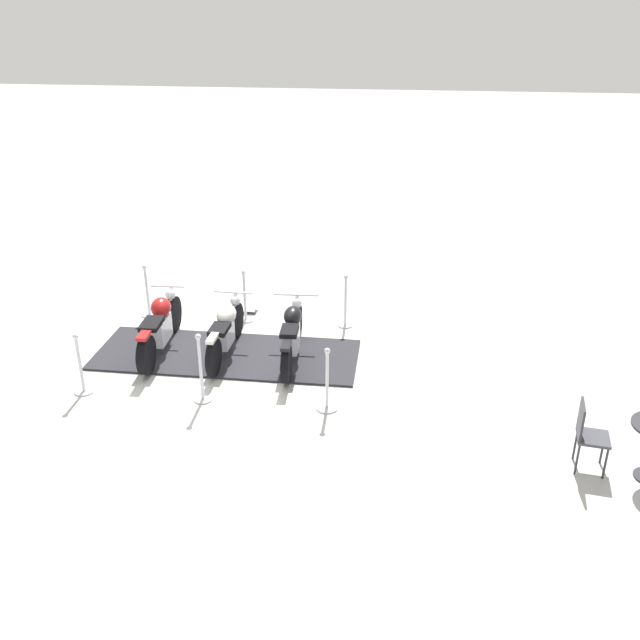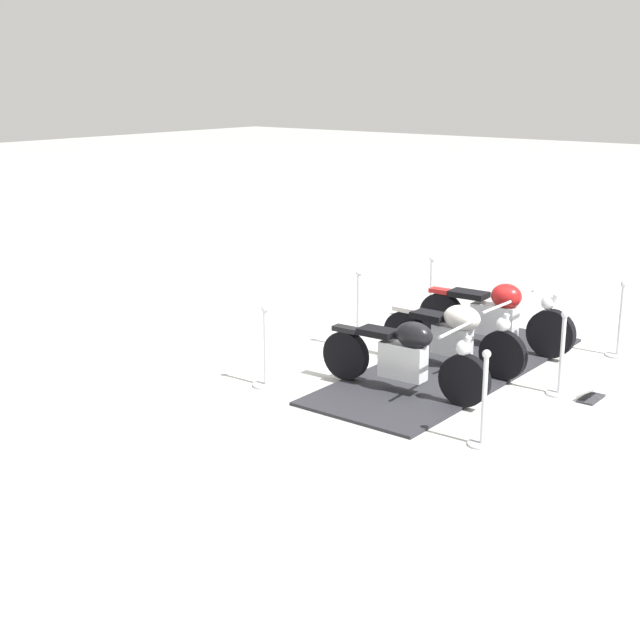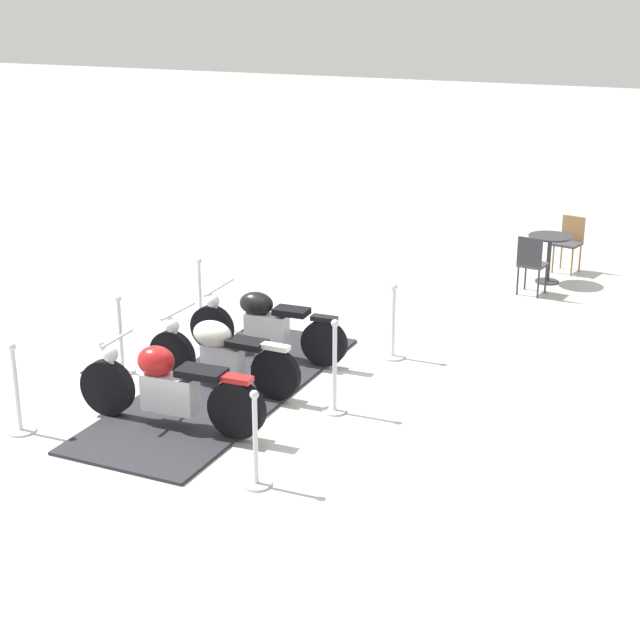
# 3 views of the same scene
# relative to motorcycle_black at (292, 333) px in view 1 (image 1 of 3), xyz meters

# --- Properties ---
(ground_plane) EXTENTS (80.00, 80.00, 0.00)m
(ground_plane) POSITION_rel_motorcycle_black_xyz_m (0.04, -1.15, -0.49)
(ground_plane) COLOR silver
(display_platform) EXTENTS (1.66, 4.51, 0.04)m
(display_platform) POSITION_rel_motorcycle_black_xyz_m (0.04, -1.15, -0.47)
(display_platform) COLOR #28282D
(display_platform) RESTS_ON ground_plane
(motorcycle_black) EXTENTS (2.21, 0.79, 0.89)m
(motorcycle_black) POSITION_rel_motorcycle_black_xyz_m (0.00, 0.00, 0.00)
(motorcycle_black) COLOR black
(motorcycle_black) RESTS_ON display_platform
(motorcycle_cream) EXTENTS (2.06, 0.70, 0.91)m
(motorcycle_cream) POSITION_rel_motorcycle_black_xyz_m (0.00, -1.14, 0.01)
(motorcycle_cream) COLOR black
(motorcycle_cream) RESTS_ON display_platform
(motorcycle_maroon) EXTENTS (2.27, 0.61, 0.95)m
(motorcycle_maroon) POSITION_rel_motorcycle_black_xyz_m (0.03, -2.29, 0.01)
(motorcycle_maroon) COLOR black
(motorcycle_maroon) RESTS_ON display_platform
(stanchion_right_front) EXTENTS (0.29, 0.29, 1.02)m
(stanchion_right_front) POSITION_rel_motorcycle_black_xyz_m (-1.43, 0.76, -0.13)
(stanchion_right_front) COLOR silver
(stanchion_right_front) RESTS_ON ground_plane
(stanchion_left_front) EXTENTS (0.33, 0.33, 1.02)m
(stanchion_left_front) POSITION_rel_motorcycle_black_xyz_m (1.50, 0.77, -0.17)
(stanchion_left_front) COLOR silver
(stanchion_left_front) RESTS_ON ground_plane
(stanchion_left_mid) EXTENTS (0.28, 0.28, 1.12)m
(stanchion_left_mid) POSITION_rel_motorcycle_black_xyz_m (1.51, -1.14, -0.07)
(stanchion_left_mid) COLOR silver
(stanchion_left_mid) RESTS_ON ground_plane
(stanchion_right_mid) EXTENTS (0.31, 0.31, 1.03)m
(stanchion_right_mid) POSITION_rel_motorcycle_black_xyz_m (-1.42, -1.15, -0.14)
(stanchion_right_mid) COLOR silver
(stanchion_right_mid) RESTS_ON ground_plane
(stanchion_right_rear) EXTENTS (0.33, 0.33, 1.04)m
(stanchion_right_rear) POSITION_rel_motorcycle_black_xyz_m (-1.41, -3.07, -0.15)
(stanchion_right_rear) COLOR silver
(stanchion_right_rear) RESTS_ON ground_plane
(stanchion_left_rear) EXTENTS (0.30, 0.30, 1.01)m
(stanchion_left_rear) POSITION_rel_motorcycle_black_xyz_m (1.52, -3.05, -0.14)
(stanchion_left_rear) COLOR silver
(stanchion_left_rear) RESTS_ON ground_plane
(info_placard) EXTENTS (0.22, 0.41, 0.20)m
(info_placard) POSITION_rel_motorcycle_black_xyz_m (-1.78, -1.23, -0.43)
(info_placard) COLOR #333338
(info_placard) RESTS_ON ground_plane
(cafe_chair_across_table) EXTENTS (0.45, 0.45, 0.95)m
(cafe_chair_across_table) POSITION_rel_motorcycle_black_xyz_m (2.49, 4.26, 0.06)
(cafe_chair_across_table) COLOR #2D2D33
(cafe_chair_across_table) RESTS_ON ground_plane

